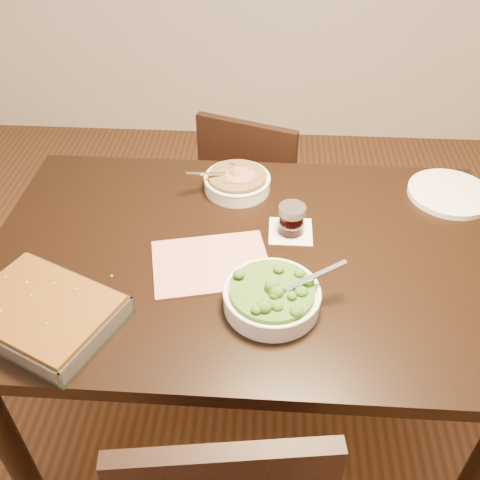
# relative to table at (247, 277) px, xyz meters

# --- Properties ---
(ground) EXTENTS (4.00, 4.00, 0.00)m
(ground) POSITION_rel_table_xyz_m (0.00, 0.00, -0.65)
(ground) COLOR #422512
(ground) RESTS_ON ground
(table) EXTENTS (1.40, 0.90, 0.75)m
(table) POSITION_rel_table_xyz_m (0.00, 0.00, 0.00)
(table) COLOR black
(table) RESTS_ON ground
(magazine_a) EXTENTS (0.34, 0.28, 0.01)m
(magazine_a) POSITION_rel_table_xyz_m (-0.09, -0.05, 0.10)
(magazine_a) COLOR #BF363F
(magazine_a) RESTS_ON table
(coaster) EXTENTS (0.12, 0.12, 0.00)m
(coaster) POSITION_rel_table_xyz_m (0.12, 0.09, 0.10)
(coaster) COLOR white
(coaster) RESTS_ON table
(stew_bowl) EXTENTS (0.21, 0.20, 0.08)m
(stew_bowl) POSITION_rel_table_xyz_m (-0.05, 0.29, 0.12)
(stew_bowl) COLOR white
(stew_bowl) RESTS_ON table
(broccoli_bowl) EXTENTS (0.26, 0.23, 0.09)m
(broccoli_bowl) POSITION_rel_table_xyz_m (0.07, -0.19, 0.13)
(broccoli_bowl) COLOR white
(broccoli_bowl) RESTS_ON table
(baking_dish) EXTENTS (0.41, 0.36, 0.06)m
(baking_dish) POSITION_rel_table_xyz_m (-0.46, -0.27, 0.12)
(baking_dish) COLOR silver
(baking_dish) RESTS_ON table
(wine_tumbler) EXTENTS (0.07, 0.07, 0.08)m
(wine_tumbler) POSITION_rel_table_xyz_m (0.12, 0.09, 0.14)
(wine_tumbler) COLOR black
(wine_tumbler) RESTS_ON coaster
(dinner_plate) EXTENTS (0.25, 0.25, 0.02)m
(dinner_plate) POSITION_rel_table_xyz_m (0.60, 0.30, 0.10)
(dinner_plate) COLOR white
(dinner_plate) RESTS_ON table
(chair_far) EXTENTS (0.48, 0.48, 0.81)m
(chair_far) POSITION_rel_table_xyz_m (-0.00, 0.71, -0.20)
(chair_far) COLOR black
(chair_far) RESTS_ON ground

